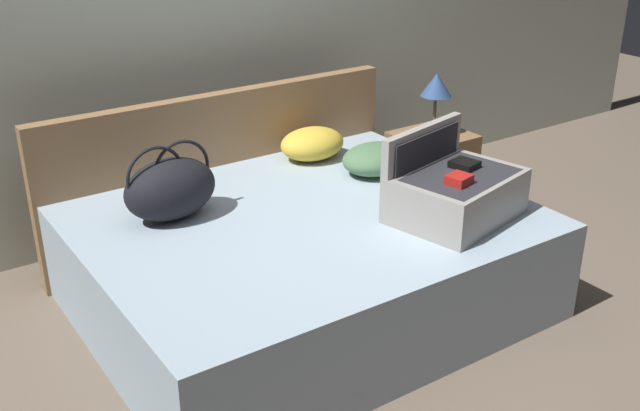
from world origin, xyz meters
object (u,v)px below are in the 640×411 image
pillow_center_head (376,159)px  nightstand (431,171)px  bed (306,262)px  pillow_near_headboard (312,144)px  duffel_bag (170,188)px  hard_case_large (455,191)px  table_lamp (436,87)px

pillow_center_head → nightstand: bearing=23.9°
pillow_center_head → bed: bearing=-157.7°
pillow_near_headboard → nightstand: (0.85, -0.06, -0.33)m
duffel_bag → nightstand: size_ratio=0.95×
nightstand → hard_case_large: bearing=-127.6°
nightstand → table_lamp: bearing=0.0°
hard_case_large → nightstand: hard_case_large is taller
table_lamp → nightstand: bearing=180.0°
pillow_near_headboard → table_lamp: 0.87m
nightstand → pillow_center_head: bearing=-156.1°
bed → pillow_center_head: size_ratio=5.29×
pillow_center_head → nightstand: 0.82m
duffel_bag → nightstand: 1.86m
duffel_bag → table_lamp: (1.81, 0.22, 0.14)m
hard_case_large → pillow_center_head: 0.64m
bed → duffel_bag: (-0.52, 0.34, 0.39)m
bed → nightstand: size_ratio=4.15×
pillow_near_headboard → table_lamp: bearing=-4.0°
duffel_bag → nightstand: (1.81, 0.22, -0.39)m
pillow_near_headboard → nightstand: pillow_near_headboard is taller
duffel_bag → bed: bearing=-33.0°
pillow_near_headboard → pillow_center_head: bearing=-66.2°
bed → table_lamp: size_ratio=5.38×
bed → table_lamp: bearing=23.2°
duffel_bag → pillow_near_headboard: 1.00m
pillow_near_headboard → pillow_center_head: size_ratio=0.97×
hard_case_large → table_lamp: bearing=39.2°
pillow_center_head → table_lamp: size_ratio=1.02×
hard_case_large → nightstand: size_ratio=1.35×
duffel_bag → pillow_center_head: 1.13m
pillow_center_head → nightstand: (0.68, 0.30, -0.32)m
duffel_bag → pillow_center_head: bearing=-4.4°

